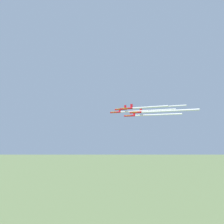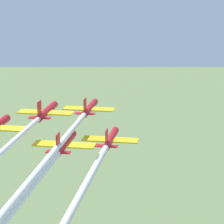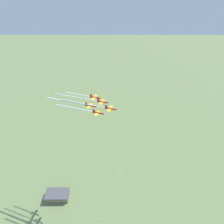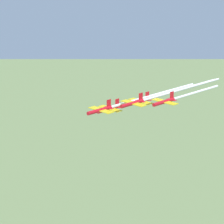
% 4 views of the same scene
% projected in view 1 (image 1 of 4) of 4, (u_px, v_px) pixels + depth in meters
% --- Properties ---
extents(jet_0, '(11.21, 10.89, 3.77)m').
position_uv_depth(jet_0, '(116.00, 112.00, 185.30)').
color(jet_0, red).
extents(jet_1, '(11.21, 10.89, 3.77)m').
position_uv_depth(jet_1, '(121.00, 109.00, 173.98)').
color(jet_1, red).
extents(jet_2, '(11.21, 10.89, 3.77)m').
position_uv_depth(jet_2, '(130.00, 116.00, 182.96)').
color(jet_2, red).
extents(jet_3, '(11.21, 10.89, 3.77)m').
position_uv_depth(jet_3, '(127.00, 108.00, 162.53)').
color(jet_3, red).
extents(jet_4, '(11.21, 10.89, 3.77)m').
position_uv_depth(jet_4, '(136.00, 112.00, 171.66)').
color(jet_4, red).
extents(smoke_trail_0, '(46.52, 15.91, 0.98)m').
position_uv_depth(smoke_trail_0, '(146.00, 111.00, 166.11)').
color(smoke_trail_0, white).
extents(smoke_trail_1, '(46.10, 15.67, 0.86)m').
position_uv_depth(smoke_trail_1, '(153.00, 107.00, 154.91)').
color(smoke_trail_1, white).
extents(smoke_trail_2, '(38.49, 13.42, 1.11)m').
position_uv_depth(smoke_trail_2, '(157.00, 115.00, 166.53)').
color(smoke_trail_2, white).
extents(smoke_trail_3, '(27.05, 9.58, 0.96)m').
position_uv_depth(smoke_trail_3, '(149.00, 107.00, 150.00)').
color(smoke_trail_3, white).
extents(smoke_trail_4, '(42.13, 14.73, 1.27)m').
position_uv_depth(smoke_trail_4, '(168.00, 111.00, 154.00)').
color(smoke_trail_4, white).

